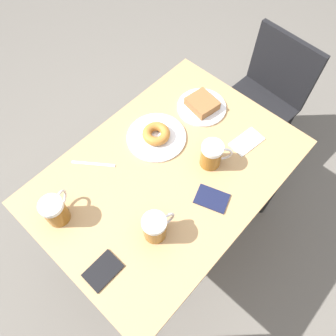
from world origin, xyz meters
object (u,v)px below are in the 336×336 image
(plate_with_cake, at_px, (202,105))
(plate_with_donut, at_px, (156,136))
(beer_mug_left, at_px, (55,210))
(napkin_folded, at_px, (247,142))
(fork, at_px, (93,164))
(beer_mug_center, at_px, (212,155))
(chair, at_px, (267,92))
(passport_far_edge, at_px, (103,271))
(passport_near_edge, at_px, (212,199))
(beer_mug_right, at_px, (155,227))

(plate_with_cake, bearing_deg, plate_with_donut, -98.09)
(beer_mug_left, height_order, napkin_folded, beer_mug_left)
(fork, bearing_deg, beer_mug_left, -71.10)
(beer_mug_center, relative_size, fork, 0.78)
(chair, bearing_deg, beer_mug_left, -91.97)
(plate_with_donut, xyz_separation_m, passport_far_edge, (0.25, -0.54, -0.01))
(plate_with_donut, xyz_separation_m, napkin_folded, (0.30, 0.25, -0.01))
(napkin_folded, bearing_deg, passport_near_edge, -79.46)
(plate_with_donut, bearing_deg, chair, 81.72)
(plate_with_donut, distance_m, passport_far_edge, 0.59)
(plate_with_donut, distance_m, beer_mug_left, 0.52)
(passport_far_edge, bearing_deg, plate_with_donut, 115.27)
(chair, bearing_deg, plate_with_donut, -94.36)
(chair, height_order, beer_mug_center, beer_mug_center)
(napkin_folded, distance_m, passport_far_edge, 0.79)
(chair, bearing_deg, beer_mug_right, -77.03)
(plate_with_cake, distance_m, passport_far_edge, 0.83)
(plate_with_cake, bearing_deg, napkin_folded, -3.23)
(napkin_folded, distance_m, fork, 0.66)
(beer_mug_right, distance_m, passport_far_edge, 0.24)
(beer_mug_right, relative_size, fork, 0.84)
(fork, relative_size, passport_near_edge, 1.04)
(plate_with_cake, xyz_separation_m, napkin_folded, (0.27, -0.01, -0.02))
(beer_mug_right, distance_m, napkin_folded, 0.56)
(plate_with_donut, height_order, beer_mug_right, beer_mug_right)
(napkin_folded, height_order, fork, same)
(beer_mug_left, distance_m, beer_mug_right, 0.37)
(plate_with_donut, height_order, beer_mug_center, beer_mug_center)
(passport_near_edge, xyz_separation_m, passport_far_edge, (-0.11, -0.47, 0.00))
(plate_with_cake, relative_size, beer_mug_left, 1.81)
(plate_with_cake, height_order, beer_mug_left, beer_mug_left)
(plate_with_cake, xyz_separation_m, passport_near_edge, (0.32, -0.33, -0.01))
(beer_mug_left, bearing_deg, beer_mug_right, 32.70)
(beer_mug_right, bearing_deg, fork, 174.57)
(chair, distance_m, beer_mug_right, 1.17)
(beer_mug_center, relative_size, passport_far_edge, 0.95)
(plate_with_cake, distance_m, beer_mug_center, 0.30)
(plate_with_cake, xyz_separation_m, plate_with_donut, (-0.04, -0.26, -0.00))
(chair, relative_size, fork, 5.39)
(fork, bearing_deg, beer_mug_right, -5.43)
(beer_mug_center, distance_m, passport_far_edge, 0.60)
(plate_with_donut, distance_m, beer_mug_right, 0.43)
(beer_mug_right, height_order, passport_near_edge, beer_mug_right)
(passport_far_edge, bearing_deg, plate_with_cake, 105.12)
(plate_with_donut, distance_m, fork, 0.29)
(chair, height_order, plate_with_cake, chair)
(beer_mug_left, xyz_separation_m, passport_far_edge, (0.27, -0.02, -0.06))
(passport_far_edge, bearing_deg, beer_mug_right, 79.84)
(plate_with_cake, relative_size, plate_with_donut, 0.87)
(plate_with_donut, bearing_deg, beer_mug_center, 13.74)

